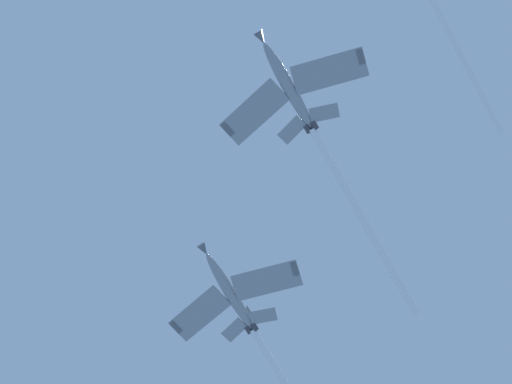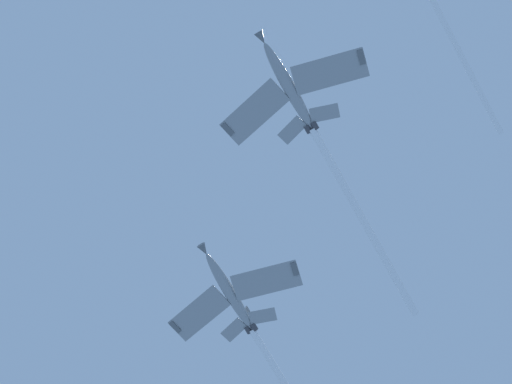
% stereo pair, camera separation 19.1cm
% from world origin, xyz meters
% --- Properties ---
extents(jet_second, '(20.04, 39.98, 12.37)m').
position_xyz_m(jet_second, '(6.39, 51.59, 96.38)').
color(jet_second, gray).
extents(jet_third, '(20.01, 44.60, 15.10)m').
position_xyz_m(jet_third, '(-11.41, 74.57, 90.26)').
color(jet_third, gray).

